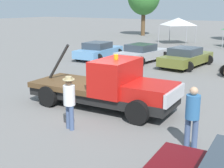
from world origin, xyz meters
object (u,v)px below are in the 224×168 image
(person_at_hood, at_px, (69,99))
(parked_car_olive, at_px, (186,57))
(tow_truck, at_px, (110,87))
(person_near_truck, at_px, (192,113))
(canopy_tent_white, at_px, (178,22))
(parked_car_silver, at_px, (142,53))
(parked_car_skyblue, at_px, (99,51))

(person_at_hood, xyz_separation_m, parked_car_olive, (-0.54, 12.99, -0.43))
(tow_truck, relative_size, person_near_truck, 3.39)
(person_near_truck, distance_m, canopy_tent_white, 26.58)
(person_near_truck, xyz_separation_m, parked_car_silver, (-7.88, 12.25, -0.42))
(parked_car_skyblue, bearing_deg, tow_truck, -146.13)
(parked_car_olive, bearing_deg, person_at_hood, -171.41)
(parked_car_skyblue, relative_size, parked_car_olive, 0.94)
(person_near_truck, bearing_deg, tow_truck, 66.16)
(parked_car_silver, distance_m, parked_car_olive, 3.42)
(canopy_tent_white, bearing_deg, person_at_hood, -76.87)
(parked_car_silver, height_order, parked_car_olive, same)
(person_near_truck, relative_size, parked_car_skyblue, 0.40)
(person_near_truck, height_order, canopy_tent_white, canopy_tent_white)
(parked_car_skyblue, bearing_deg, person_near_truck, -138.55)
(person_near_truck, height_order, person_at_hood, person_near_truck)
(tow_truck, distance_m, parked_car_skyblue, 12.30)
(person_near_truck, bearing_deg, parked_car_silver, 32.54)
(person_near_truck, height_order, parked_car_olive, person_near_truck)
(person_near_truck, xyz_separation_m, canopy_tent_white, (-9.86, 24.65, 1.34))
(person_near_truck, xyz_separation_m, parked_car_skyblue, (-11.36, 11.58, -0.42))
(parked_car_skyblue, bearing_deg, canopy_tent_white, -9.57)
(parked_car_skyblue, xyz_separation_m, canopy_tent_white, (1.50, 13.07, 1.76))
(person_at_hood, height_order, parked_car_skyblue, person_at_hood)
(parked_car_olive, bearing_deg, parked_car_skyblue, 101.02)
(tow_truck, distance_m, person_near_truck, 4.35)
(parked_car_olive, bearing_deg, canopy_tent_white, 29.58)
(parked_car_skyblue, bearing_deg, parked_car_silver, -82.16)
(parked_car_silver, xyz_separation_m, parked_car_olive, (3.42, -0.09, 0.00))
(tow_truck, bearing_deg, person_near_truck, -26.24)
(parked_car_skyblue, xyz_separation_m, parked_car_olive, (6.90, 0.58, 0.00))
(tow_truck, bearing_deg, parked_car_silver, 107.74)
(parked_car_skyblue, relative_size, canopy_tent_white, 1.48)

